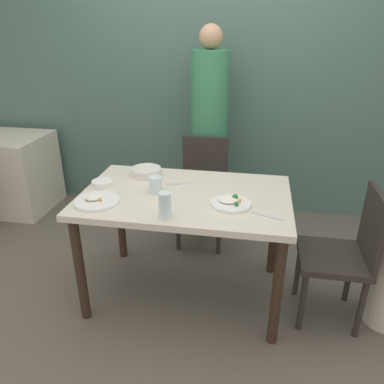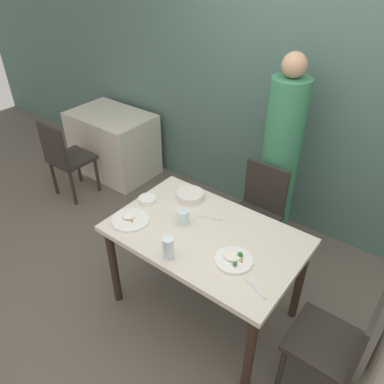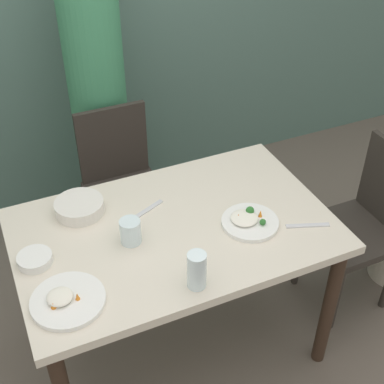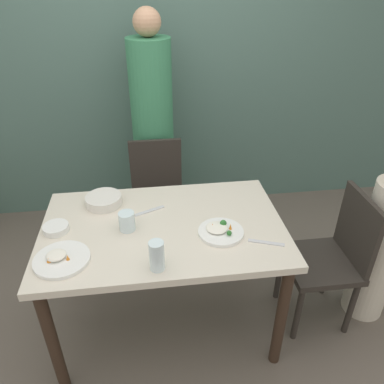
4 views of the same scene
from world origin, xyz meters
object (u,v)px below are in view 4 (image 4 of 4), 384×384
(glass_water_tall, at_px, (157,256))
(person_adult, at_px, (154,138))
(chair_child_spot, at_px, (332,256))
(plate_rice_adult, at_px, (61,259))
(person_child, at_px, (380,247))
(chair_adult_spot, at_px, (158,196))
(bowl_curry, at_px, (104,200))

(glass_water_tall, bearing_deg, person_adult, 88.06)
(chair_child_spot, relative_size, plate_rice_adult, 3.33)
(person_adult, bearing_deg, glass_water_tall, -91.94)
(person_child, bearing_deg, chair_adult_spot, 147.85)
(person_adult, xyz_separation_m, bowl_curry, (-0.33, -0.82, -0.02))
(chair_child_spot, distance_m, bowl_curry, 1.38)
(chair_adult_spot, height_order, bowl_curry, chair_adult_spot)
(chair_child_spot, relative_size, person_child, 0.79)
(person_adult, bearing_deg, plate_rice_adult, -110.92)
(chair_adult_spot, height_order, person_child, person_child)
(chair_adult_spot, relative_size, person_child, 0.79)
(chair_adult_spot, distance_m, person_child, 1.51)
(chair_adult_spot, bearing_deg, person_adult, 90.00)
(chair_adult_spot, relative_size, chair_child_spot, 1.00)
(chair_adult_spot, bearing_deg, glass_water_tall, -92.53)
(chair_child_spot, relative_size, bowl_curry, 4.26)
(person_adult, height_order, person_child, person_adult)
(chair_child_spot, height_order, bowl_curry, chair_child_spot)
(chair_child_spot, height_order, plate_rice_adult, chair_child_spot)
(bowl_curry, xyz_separation_m, glass_water_tall, (0.28, -0.58, 0.05))
(chair_adult_spot, bearing_deg, plate_rice_adult, -117.13)
(bowl_curry, xyz_separation_m, plate_rice_adult, (-0.17, -0.47, -0.02))
(plate_rice_adult, distance_m, glass_water_tall, 0.46)
(chair_child_spot, relative_size, person_adult, 0.51)
(bowl_curry, bearing_deg, chair_adult_spot, 56.70)
(person_child, bearing_deg, plate_rice_adult, -174.86)
(plate_rice_adult, bearing_deg, bowl_curry, 70.25)
(glass_water_tall, bearing_deg, chair_adult_spot, 87.47)
(chair_adult_spot, relative_size, bowl_curry, 4.26)
(person_adult, relative_size, person_child, 1.55)
(chair_adult_spot, relative_size, plate_rice_adult, 3.33)
(glass_water_tall, bearing_deg, chair_child_spot, 14.67)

